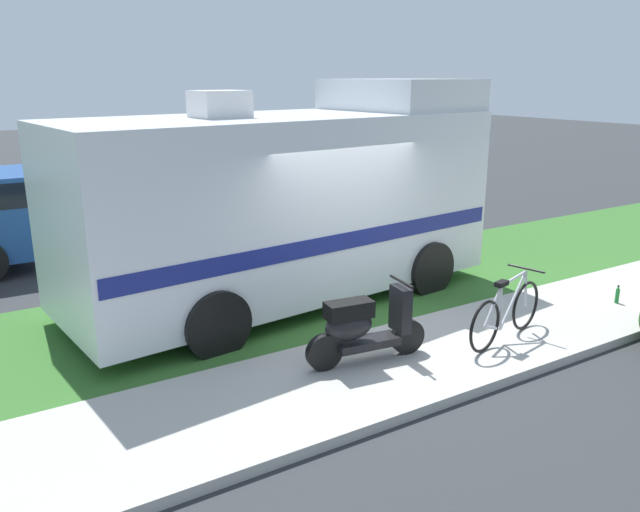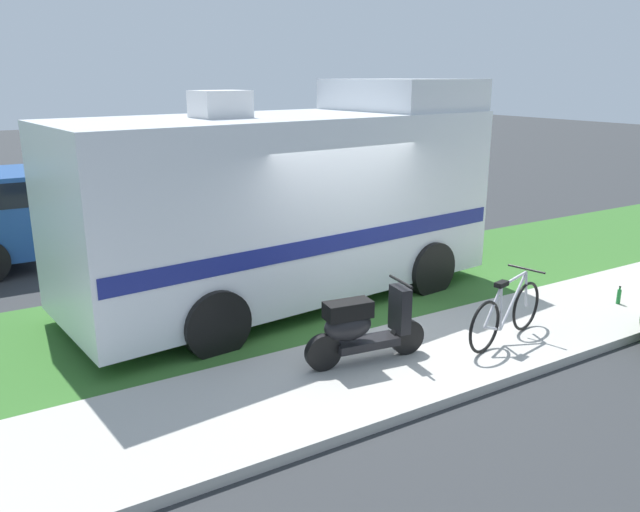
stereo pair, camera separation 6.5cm
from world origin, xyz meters
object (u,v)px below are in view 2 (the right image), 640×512
bicycle (506,313)px  bottle_green (619,296)px  scooter (362,327)px  pickup_truck_far (291,167)px  motorhome_rv (289,201)px

bicycle → bottle_green: (2.52, 0.07, -0.26)m
scooter → pickup_truck_far: 10.77m
bottle_green → motorhome_rv: bearing=143.2°
scooter → bicycle: size_ratio=0.93×
pickup_truck_far → bottle_green: (0.01, -10.16, -0.74)m
scooter → pickup_truck_far: bearing=65.5°
bicycle → bottle_green: size_ratio=6.01×
motorhome_rv → pickup_truck_far: (3.99, 7.17, -0.63)m
motorhome_rv → bicycle: bearing=-64.2°
scooter → bottle_green: (4.47, -0.36, -0.34)m
scooter → bicycle: bearing=-12.7°
bicycle → pickup_truck_far: (2.50, 10.24, 0.48)m
scooter → pickup_truck_far: (4.46, 9.80, 0.40)m
scooter → bottle_green: size_ratio=5.62×
motorhome_rv → bottle_green: bearing=-36.8°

